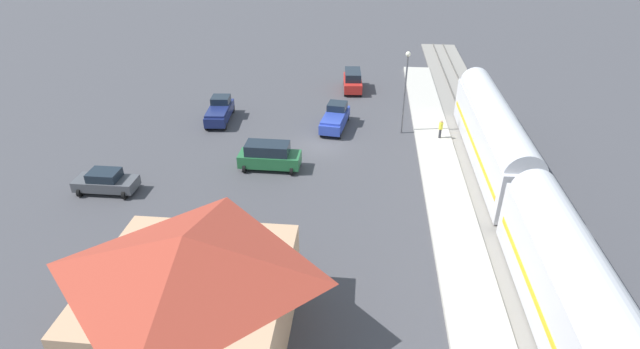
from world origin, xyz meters
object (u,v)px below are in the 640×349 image
object	(u,v)px
suv_red	(353,80)
suv_green	(269,156)
station_building	(191,286)
pickup_blue	(335,118)
passenger_train	(584,313)
sedan_charcoal	(106,182)
pedestrian_on_platform	(441,128)
pickup_navy	(220,111)
light_pole_near_platform	(406,83)

from	to	relation	value
suv_red	suv_green	world-z (taller)	same
station_building	pickup_blue	world-z (taller)	station_building
passenger_train	sedan_charcoal	distance (m)	31.57
station_building	pedestrian_on_platform	size ratio (longest dim) A/B	5.76
pickup_navy	light_pole_near_platform	distance (m)	18.00
station_building	light_pole_near_platform	world-z (taller)	light_pole_near_platform
pickup_blue	pedestrian_on_platform	bearing A→B (deg)	168.44
sedan_charcoal	pickup_blue	size ratio (longest dim) A/B	0.80
station_building	pickup_navy	size ratio (longest dim) A/B	1.78
suv_green	pedestrian_on_platform	bearing A→B (deg)	-155.19
pickup_blue	light_pole_near_platform	size ratio (longest dim) A/B	0.73
sedan_charcoal	pickup_blue	world-z (taller)	pickup_blue
pedestrian_on_platform	light_pole_near_platform	distance (m)	5.05
light_pole_near_platform	passenger_train	bearing A→B (deg)	105.24
pickup_blue	passenger_train	bearing A→B (deg)	117.01
passenger_train	suv_red	distance (m)	38.05
passenger_train	sedan_charcoal	size ratio (longest dim) A/B	12.99
pedestrian_on_platform	pickup_navy	distance (m)	21.04
passenger_train	sedan_charcoal	world-z (taller)	passenger_train
sedan_charcoal	pickup_navy	size ratio (longest dim) A/B	0.81
sedan_charcoal	pickup_blue	distance (m)	20.82
passenger_train	light_pole_near_platform	world-z (taller)	light_pole_near_platform
suv_green	suv_red	bearing A→B (deg)	-107.16
pedestrian_on_platform	pickup_blue	world-z (taller)	pickup_blue
pickup_navy	light_pole_near_platform	world-z (taller)	light_pole_near_platform
suv_red	sedan_charcoal	bearing A→B (deg)	54.21
sedan_charcoal	light_pole_near_platform	distance (m)	25.92
station_building	light_pole_near_platform	xyz separation A→B (m)	(-11.20, -25.36, 1.63)
pickup_navy	suv_red	bearing A→B (deg)	-141.43
light_pole_near_platform	pedestrian_on_platform	bearing A→B (deg)	157.67
passenger_train	suv_red	world-z (taller)	passenger_train
station_building	suv_red	size ratio (longest dim) A/B	1.96
pedestrian_on_platform	passenger_train	bearing A→B (deg)	98.37
passenger_train	pickup_navy	xyz separation A→B (m)	(24.35, -26.13, -1.83)
light_pole_near_platform	suv_green	bearing A→B (deg)	36.08
station_building	pickup_blue	distance (m)	26.50
pickup_blue	sedan_charcoal	bearing A→B (deg)	39.70
suv_green	pickup_blue	world-z (taller)	suv_green
suv_green	pickup_navy	xyz separation A→B (m)	(6.63, -9.13, -0.12)
passenger_train	suv_red	size ratio (longest dim) A/B	11.63
station_building	sedan_charcoal	size ratio (longest dim) A/B	2.19
suv_green	pickup_navy	bearing A→B (deg)	-54.00
pickup_blue	pickup_navy	world-z (taller)	same
suv_red	station_building	bearing A→B (deg)	80.38
passenger_train	sedan_charcoal	bearing A→B (deg)	-22.86
suv_green	sedan_charcoal	size ratio (longest dim) A/B	1.09
sedan_charcoal	passenger_train	bearing A→B (deg)	157.14
light_pole_near_platform	station_building	bearing A→B (deg)	66.17
passenger_train	suv_green	size ratio (longest dim) A/B	11.89
suv_red	sedan_charcoal	size ratio (longest dim) A/B	1.12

